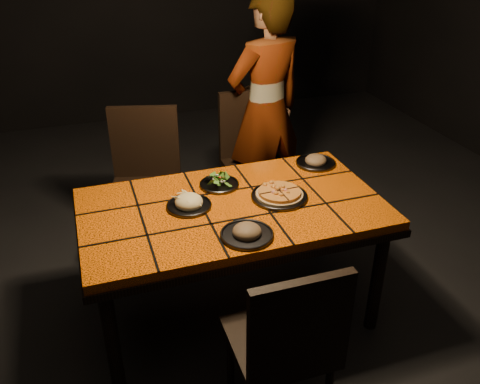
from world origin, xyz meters
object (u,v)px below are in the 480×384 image
object	(u,v)px
diner	(265,111)
dining_table	(232,217)
chair_far_right	(254,152)
plate_pizza	(279,195)
chair_far_left	(146,174)
chair_near	(287,341)
plate_pasta	(189,204)

from	to	relation	value
diner	dining_table	bearing A→B (deg)	44.84
dining_table	chair_far_right	size ratio (longest dim) A/B	1.60
diner	plate_pizza	bearing A→B (deg)	57.67
chair_far_left	chair_far_right	world-z (taller)	chair_far_right
chair_near	plate_pasta	distance (m)	0.92
chair_far_right	diner	bearing A→B (deg)	30.74
chair_near	diner	distance (m)	1.95
dining_table	chair_near	world-z (taller)	chair_near
dining_table	chair_near	bearing A→B (deg)	-91.41
chair_near	chair_far_right	distance (m)	1.83
dining_table	diner	world-z (taller)	diner
chair_near	plate_pizza	world-z (taller)	chair_near
chair_far_left	chair_far_right	xyz separation A→B (m)	(0.81, 0.09, 0.00)
plate_pasta	chair_far_right	bearing A→B (deg)	52.28
chair_near	chair_far_right	bearing A→B (deg)	-105.27
dining_table	diner	distance (m)	1.18
diner	chair_far_left	bearing A→B (deg)	-5.74
diner	plate_pizza	distance (m)	1.07
diner	chair_far_right	bearing A→B (deg)	15.50
dining_table	chair_near	xyz separation A→B (m)	(-0.02, -0.82, -0.13)
dining_table	chair_near	size ratio (longest dim) A/B	1.72
dining_table	chair_far_right	xyz separation A→B (m)	(0.47, 0.95, -0.09)
chair_far_right	plate_pasta	size ratio (longest dim) A/B	4.22
diner	plate_pizza	world-z (taller)	diner
dining_table	plate_pizza	xyz separation A→B (m)	(0.27, -0.01, 0.10)
chair_near	plate_pizza	xyz separation A→B (m)	(0.29, 0.80, 0.23)
dining_table	plate_pizza	distance (m)	0.28
chair_far_left	plate_pizza	xyz separation A→B (m)	(0.61, -0.87, 0.19)
chair_far_left	diner	xyz separation A→B (m)	(0.92, 0.16, 0.28)
chair_near	chair_far_right	xyz separation A→B (m)	(0.49, 1.76, 0.04)
chair_far_left	plate_pizza	size ratio (longest dim) A/B	3.26
chair_near	plate_pasta	xyz separation A→B (m)	(-0.20, 0.86, 0.23)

